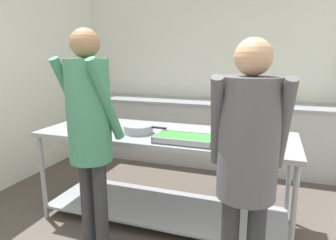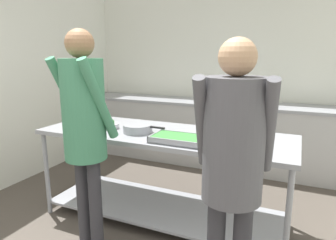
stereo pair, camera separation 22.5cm
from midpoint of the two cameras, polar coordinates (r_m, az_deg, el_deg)
name	(u,v)px [view 1 (the left image)]	position (r m, az deg, el deg)	size (l,w,h in m)	color
wall_rear	(205,73)	(4.75, 5.66, 8.94)	(4.09, 0.06, 2.65)	silver
wall_left	(4,78)	(4.15, -30.10, 6.86)	(0.06, 3.92, 2.65)	silver
back_counter	(198,131)	(4.52, 4.32, -2.19)	(3.93, 0.65, 0.94)	#A8A8A8
serving_counter	(165,162)	(2.89, -2.92, -7.96)	(2.37, 0.83, 0.89)	gray
plate_stack	(80,127)	(3.05, -18.49, -1.38)	(0.25, 0.25, 0.05)	white
broccoli_bowl	(108,126)	(2.98, -13.45, -1.16)	(0.18, 0.18, 0.09)	#B2B2B7
sauce_pan	(138,129)	(2.79, -7.95, -1.66)	(0.41, 0.27, 0.08)	gray
serving_tray_roast	(185,139)	(2.49, 0.68, -3.67)	(0.50, 0.28, 0.05)	gray
serving_tray_vegetables	(247,135)	(2.67, 12.48, -2.86)	(0.39, 0.29, 0.05)	gray
guest_serving_left	(89,122)	(2.30, -17.49, -0.31)	(0.46, 0.40, 1.79)	#2D2D33
guest_serving_right	(248,152)	(1.78, 11.47, -5.97)	(0.48, 0.37, 1.70)	#2D2D33
water_bottle	(250,94)	(4.19, 13.90, 4.73)	(0.07, 0.07, 0.30)	#23602D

